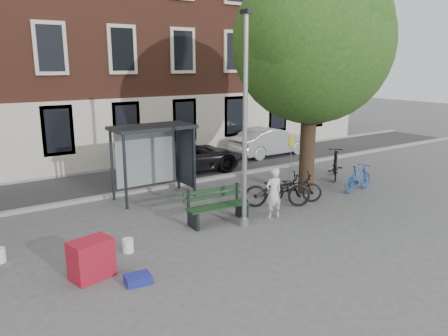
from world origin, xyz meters
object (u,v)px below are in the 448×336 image
at_px(bus_shelter, 162,144).
at_px(bike_c, 293,187).
at_px(bike_a, 277,190).
at_px(bike_b, 358,178).
at_px(bike_d, 335,164).
at_px(bench, 217,208).
at_px(car_silver, 271,141).
at_px(car_dark, 187,156).
at_px(notice_sign, 291,149).
at_px(painter, 273,193).
at_px(red_stand, 91,259).
at_px(lamppost, 245,133).

distance_m(bus_shelter, bike_c, 4.88).
xyz_separation_m(bike_a, bike_b, (3.75, -0.30, -0.08)).
relative_size(bike_c, bike_d, 0.96).
relative_size(bench, bike_d, 0.97).
height_order(bike_b, car_silver, car_silver).
distance_m(bike_a, car_dark, 5.98).
bearing_deg(car_dark, bus_shelter, 140.00).
bearing_deg(notice_sign, painter, -149.63).
distance_m(painter, bike_c, 1.87).
distance_m(bike_b, car_silver, 7.15).
bearing_deg(red_stand, lamppost, 8.04).
xyz_separation_m(lamppost, bike_a, (2.00, 0.82, -2.20)).
bearing_deg(car_dark, bike_d, -131.13).
height_order(bike_b, notice_sign, notice_sign).
xyz_separation_m(lamppost, car_silver, (7.32, 7.48, -2.05)).
distance_m(car_silver, notice_sign, 5.12).
bearing_deg(car_silver, bike_a, 139.79).
bearing_deg(bike_a, notice_sign, -18.83).
relative_size(bike_d, red_stand, 2.29).
bearing_deg(bus_shelter, notice_sign, -10.50).
bearing_deg(bike_b, painter, 88.50).
height_order(lamppost, bus_shelter, lamppost).
height_order(bus_shelter, painter, bus_shelter).
xyz_separation_m(bike_b, notice_sign, (-1.04, 2.61, 0.81)).
bearing_deg(bike_c, bike_d, -33.49).
bearing_deg(bus_shelter, bike_a, -51.58).
bearing_deg(red_stand, bike_c, 11.86).
distance_m(bus_shelter, bench, 3.71).
distance_m(bus_shelter, car_silver, 8.70).
xyz_separation_m(bus_shelter, car_dark, (2.52, 2.69, -1.22)).
relative_size(bike_d, car_silver, 0.46).
distance_m(red_stand, notice_sign, 10.24).
height_order(bike_b, bike_d, bike_d).
bearing_deg(bus_shelter, car_silver, 23.04).
bearing_deg(bench, painter, -17.40).
relative_size(bus_shelter, notice_sign, 1.55).
relative_size(bike_d, notice_sign, 1.12).
relative_size(bike_b, car_dark, 0.34).
bearing_deg(car_dark, car_silver, -79.61).
bearing_deg(red_stand, painter, 7.01).
height_order(bench, bike_c, bike_c).
bearing_deg(bike_a, bike_c, -52.12).
bearing_deg(bike_b, car_dark, 24.19).
bearing_deg(bike_c, painter, 153.45).
height_order(car_silver, red_stand, car_silver).
xyz_separation_m(red_stand, notice_sign, (9.47, 3.79, 0.87)).
bearing_deg(bike_b, car_silver, -19.98).
bearing_deg(bus_shelter, bike_c, -43.00).
xyz_separation_m(bus_shelter, notice_sign, (5.31, -0.98, -0.60)).
xyz_separation_m(bike_b, car_dark, (-3.83, 6.28, 0.18)).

